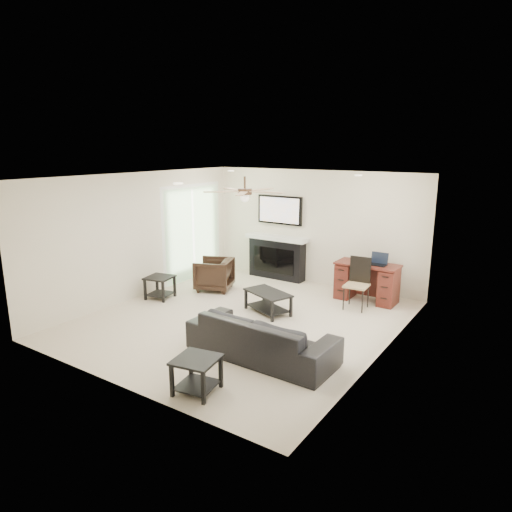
# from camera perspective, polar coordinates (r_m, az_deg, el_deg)

# --- Properties ---
(room_shell) EXTENTS (5.50, 5.54, 2.52)m
(room_shell) POSITION_cam_1_polar(r_m,az_deg,el_deg) (7.66, -0.34, 3.76)
(room_shell) COLOR beige
(room_shell) RESTS_ON ground
(sofa) EXTENTS (2.20, 0.90, 0.64)m
(sofa) POSITION_cam_1_polar(r_m,az_deg,el_deg) (6.66, 0.71, -10.06)
(sofa) COLOR black
(sofa) RESTS_ON ground
(armchair) EXTENTS (0.96, 0.95, 0.68)m
(armchair) POSITION_cam_1_polar(r_m,az_deg,el_deg) (9.74, -5.27, -2.29)
(armchair) COLOR black
(armchair) RESTS_ON ground
(coffee_table) EXTENTS (1.02, 0.79, 0.40)m
(coffee_table) POSITION_cam_1_polar(r_m,az_deg,el_deg) (8.41, 1.49, -5.80)
(coffee_table) COLOR black
(coffee_table) RESTS_ON ground
(end_table_near) EXTENTS (0.60, 0.60, 0.45)m
(end_table_near) POSITION_cam_1_polar(r_m,az_deg,el_deg) (5.88, -7.42, -14.55)
(end_table_near) COLOR black
(end_table_near) RESTS_ON ground
(end_table_left) EXTENTS (0.59, 0.59, 0.45)m
(end_table_left) POSITION_cam_1_polar(r_m,az_deg,el_deg) (9.39, -11.91, -3.86)
(end_table_left) COLOR black
(end_table_left) RESTS_ON ground
(fireplace_unit) EXTENTS (1.52, 0.34, 1.91)m
(fireplace_unit) POSITION_cam_1_polar(r_m,az_deg,el_deg) (10.42, 2.60, 2.29)
(fireplace_unit) COLOR black
(fireplace_unit) RESTS_ON ground
(desk) EXTENTS (1.22, 0.56, 0.76)m
(desk) POSITION_cam_1_polar(r_m,az_deg,el_deg) (9.26, 13.68, -3.20)
(desk) COLOR #411510
(desk) RESTS_ON ground
(desk_chair) EXTENTS (0.45, 0.47, 0.97)m
(desk_chair) POSITION_cam_1_polar(r_m,az_deg,el_deg) (8.73, 12.46, -3.43)
(desk_chair) COLOR black
(desk_chair) RESTS_ON ground
(laptop) EXTENTS (0.33, 0.24, 0.23)m
(laptop) POSITION_cam_1_polar(r_m,az_deg,el_deg) (9.05, 14.99, -0.41)
(laptop) COLOR black
(laptop) RESTS_ON desk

